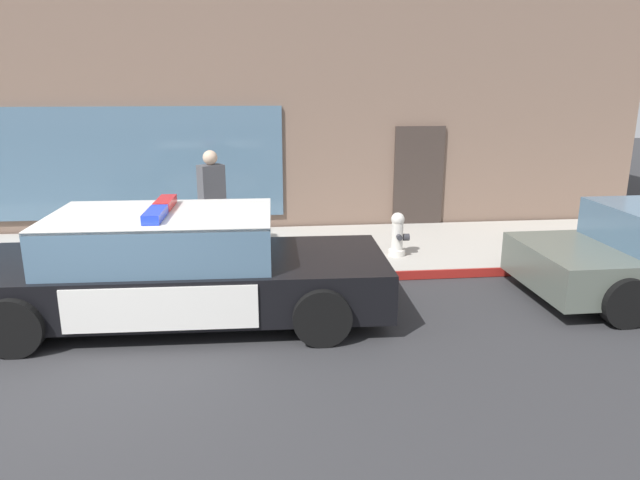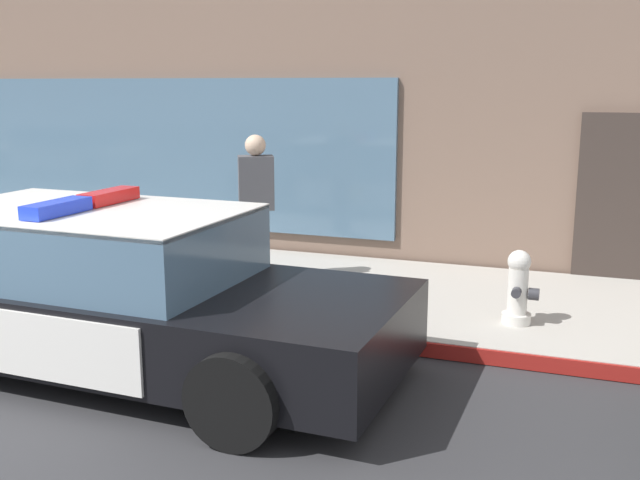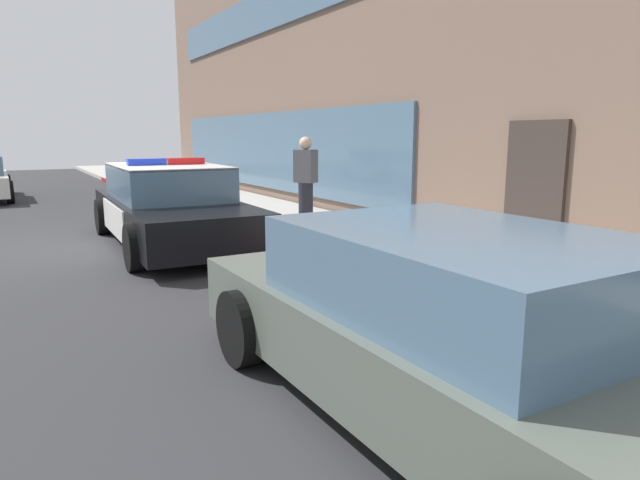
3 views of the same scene
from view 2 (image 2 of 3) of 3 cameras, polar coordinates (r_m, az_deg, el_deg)
The scene contains 6 objects.
sidewalk at distance 9.39m, azimuth -11.18°, elevation -2.73°, with size 48.00×2.97×0.15m, color #B2ADA3.
curb_red_paint at distance 8.19m, azimuth -16.62°, elevation -5.18°, with size 28.80×0.04×0.14m, color maroon.
storefront_building at distance 15.68m, azimuth -4.27°, elevation 16.37°, with size 22.63×10.06×7.26m.
police_cruiser at distance 6.65m, azimuth -16.40°, elevation -3.70°, with size 5.20×2.20×1.49m.
fire_hydrant at distance 7.33m, azimuth 15.11°, elevation -3.63°, with size 0.34×0.39×0.73m.
pedestrian_on_sidewalk at distance 8.56m, azimuth -4.94°, elevation 2.47°, with size 0.48×0.42×1.71m.
Camera 2 is at (4.76, -3.66, 2.42)m, focal length 41.34 mm.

